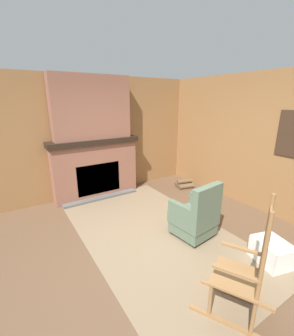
{
  "coord_description": "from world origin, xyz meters",
  "views": [
    {
      "loc": [
        2.37,
        -1.62,
        2.15
      ],
      "look_at": [
        -1.07,
        0.57,
        0.9
      ],
      "focal_mm": 24.0,
      "sensor_mm": 36.0,
      "label": 1
    }
  ],
  "objects_px": {
    "armchair": "(196,217)",
    "firewood_stack": "(184,184)",
    "rocking_chair": "(241,279)",
    "laundry_basket": "(272,252)",
    "oil_lamp_vase": "(70,136)",
    "storage_case": "(121,133)",
    "decorative_plate_on_mantel": "(87,133)"
  },
  "relations": [
    {
      "from": "laundry_basket",
      "to": "decorative_plate_on_mantel",
      "type": "distance_m",
      "value": 3.95
    },
    {
      "from": "armchair",
      "to": "rocking_chair",
      "type": "relative_size",
      "value": 0.72
    },
    {
      "from": "armchair",
      "to": "laundry_basket",
      "type": "xyz_separation_m",
      "value": [
        1.01,
        0.45,
        -0.19
      ]
    },
    {
      "from": "firewood_stack",
      "to": "decorative_plate_on_mantel",
      "type": "distance_m",
      "value": 2.69
    },
    {
      "from": "oil_lamp_vase",
      "to": "decorative_plate_on_mantel",
      "type": "xyz_separation_m",
      "value": [
        -0.02,
        0.38,
        0.04
      ]
    },
    {
      "from": "storage_case",
      "to": "armchair",
      "type": "bearing_deg",
      "value": 1.52
    },
    {
      "from": "armchair",
      "to": "storage_case",
      "type": "relative_size",
      "value": 4.47
    },
    {
      "from": "rocking_chair",
      "to": "laundry_basket",
      "type": "relative_size",
      "value": 2.36
    },
    {
      "from": "firewood_stack",
      "to": "oil_lamp_vase",
      "type": "bearing_deg",
      "value": -105.91
    },
    {
      "from": "decorative_plate_on_mantel",
      "to": "firewood_stack",
      "type": "bearing_deg",
      "value": 71.02
    },
    {
      "from": "firewood_stack",
      "to": "storage_case",
      "type": "height_order",
      "value": "storage_case"
    },
    {
      "from": "rocking_chair",
      "to": "firewood_stack",
      "type": "relative_size",
      "value": 2.85
    },
    {
      "from": "rocking_chair",
      "to": "firewood_stack",
      "type": "distance_m",
      "value": 3.56
    },
    {
      "from": "armchair",
      "to": "rocking_chair",
      "type": "xyz_separation_m",
      "value": [
        1.24,
        -0.59,
        0.08
      ]
    },
    {
      "from": "armchair",
      "to": "laundry_basket",
      "type": "relative_size",
      "value": 1.7
    },
    {
      "from": "rocking_chair",
      "to": "decorative_plate_on_mantel",
      "type": "bearing_deg",
      "value": -23.61
    },
    {
      "from": "storage_case",
      "to": "laundry_basket",
      "type": "bearing_deg",
      "value": 8.43
    },
    {
      "from": "laundry_basket",
      "to": "rocking_chair",
      "type": "bearing_deg",
      "value": -77.13
    },
    {
      "from": "firewood_stack",
      "to": "storage_case",
      "type": "xyz_separation_m",
      "value": [
        -0.73,
        -1.39,
        1.31
      ]
    },
    {
      "from": "armchair",
      "to": "oil_lamp_vase",
      "type": "height_order",
      "value": "oil_lamp_vase"
    },
    {
      "from": "laundry_basket",
      "to": "storage_case",
      "type": "distance_m",
      "value": 3.72
    },
    {
      "from": "rocking_chair",
      "to": "laundry_basket",
      "type": "height_order",
      "value": "rocking_chair"
    },
    {
      "from": "oil_lamp_vase",
      "to": "laundry_basket",
      "type": "bearing_deg",
      "value": 25.81
    },
    {
      "from": "armchair",
      "to": "laundry_basket",
      "type": "height_order",
      "value": "armchair"
    },
    {
      "from": "oil_lamp_vase",
      "to": "decorative_plate_on_mantel",
      "type": "relative_size",
      "value": 0.96
    },
    {
      "from": "armchair",
      "to": "storage_case",
      "type": "distance_m",
      "value": 2.68
    },
    {
      "from": "rocking_chair",
      "to": "laundry_basket",
      "type": "distance_m",
      "value": 1.1
    },
    {
      "from": "oil_lamp_vase",
      "to": "rocking_chair",
      "type": "bearing_deg",
      "value": 9.79
    },
    {
      "from": "oil_lamp_vase",
      "to": "decorative_plate_on_mantel",
      "type": "height_order",
      "value": "decorative_plate_on_mantel"
    },
    {
      "from": "storage_case",
      "to": "oil_lamp_vase",
      "type": "bearing_deg",
      "value": -90.01
    },
    {
      "from": "oil_lamp_vase",
      "to": "storage_case",
      "type": "height_order",
      "value": "oil_lamp_vase"
    },
    {
      "from": "armchair",
      "to": "firewood_stack",
      "type": "distance_m",
      "value": 2.2
    }
  ]
}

